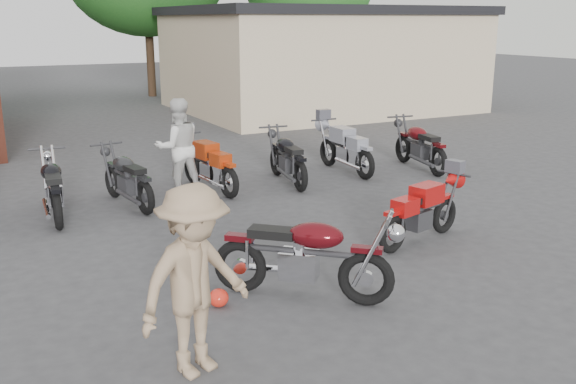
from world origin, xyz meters
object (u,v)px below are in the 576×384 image
row_bike_4 (209,162)px  sportbike (422,209)px  person_light (178,147)px  vintage_motorcycle (305,250)px  helmet (219,298)px  row_bike_6 (345,146)px  person_tan (195,281)px  row_bike_3 (127,175)px  row_bike_7 (420,143)px  row_bike_2 (53,184)px  row_bike_5 (287,155)px

row_bike_4 → sportbike: bearing=-166.8°
person_light → row_bike_4: person_light is taller
vintage_motorcycle → person_light: size_ratio=1.16×
person_light → helmet: bearing=78.3°
helmet → row_bike_6: row_bike_6 is taller
person_tan → row_bike_4: (2.57, 6.39, -0.36)m
row_bike_6 → row_bike_3: bearing=94.4°
sportbike → row_bike_7: (3.17, 3.98, 0.07)m
person_light → row_bike_7: size_ratio=0.90×
vintage_motorcycle → row_bike_3: bearing=142.2°
person_light → vintage_motorcycle: bearing=89.6°
sportbike → person_light: 5.02m
vintage_motorcycle → row_bike_3: size_ratio=1.10×
row_bike_2 → row_bike_5: 4.69m
sportbike → row_bike_2: (-4.77, 3.98, 0.05)m
person_light → row_bike_3: person_light is taller
row_bike_5 → row_bike_6: row_bike_6 is taller
row_bike_7 → row_bike_6: bearing=81.3°
row_bike_2 → vintage_motorcycle: bearing=-152.0°
sportbike → row_bike_5: row_bike_5 is taller
person_tan → row_bike_7: (7.50, 5.95, -0.33)m
helmet → person_light: person_light is taller
sportbike → person_tan: (-4.33, -1.97, 0.40)m
row_bike_4 → helmet: bearing=151.6°
helmet → row_bike_6: size_ratio=0.12×
row_bike_7 → row_bike_3: bearing=97.4°
person_light → row_bike_6: size_ratio=0.91×
helmet → person_light: 5.33m
person_tan → row_bike_4: bearing=50.6°
sportbike → person_light: bearing=102.6°
person_tan → row_bike_5: (4.23, 6.20, -0.35)m
row_bike_5 → row_bike_6: size_ratio=0.99×
row_bike_6 → row_bike_4: bearing=91.3°
person_tan → row_bike_7: bearing=20.9°
vintage_motorcycle → row_bike_4: size_ratio=1.09×
row_bike_2 → row_bike_4: size_ratio=1.02×
vintage_motorcycle → row_bike_6: (4.09, 5.50, -0.03)m
vintage_motorcycle → row_bike_5: 5.79m
helmet → row_bike_6: bearing=45.6°
sportbike → helmet: bearing=175.4°
row_bike_7 → person_tan: bearing=136.9°
row_bike_5 → sportbike: bearing=-170.5°
row_bike_3 → helmet: bearing=169.2°
row_bike_6 → row_bike_7: 1.75m
helmet → row_bike_2: row_bike_2 is taller
vintage_motorcycle → person_light: (0.21, 5.41, 0.31)m
helmet → row_bike_2: 4.85m
person_light → row_bike_4: bearing=-177.2°
vintage_motorcycle → person_light: bearing=130.2°
sportbike → row_bike_4: size_ratio=0.93×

